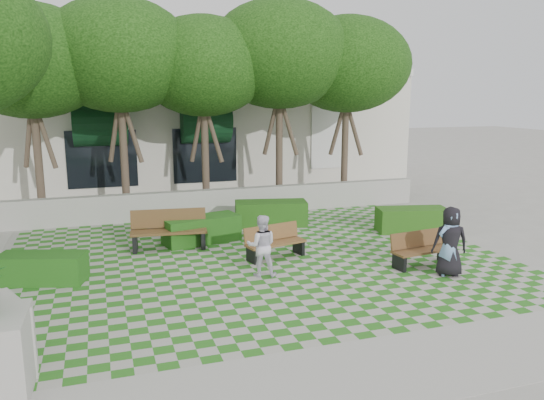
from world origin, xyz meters
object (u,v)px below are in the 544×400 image
object	(u,v)px
bench_east	(421,250)
bench_west	(169,230)
person_blue	(449,243)
person_white	(262,246)
hedge_midleft	(202,230)
person_dark	(450,242)
bench_mid	(275,242)
hedge_west	(42,268)
hedge_east	(412,220)
hedge_midright	(271,213)

from	to	relation	value
bench_east	bench_west	xyz separation A→B (m)	(-5.55, 3.32, 0.11)
person_blue	person_white	world-z (taller)	person_blue
hedge_midleft	person_dark	xyz separation A→B (m)	(4.81, -4.46, 0.43)
bench_mid	person_blue	xyz separation A→B (m)	(3.29, -2.52, 0.36)
bench_east	person_blue	world-z (taller)	person_blue
hedge_west	person_blue	world-z (taller)	person_blue
bench_west	hedge_east	size ratio (longest dim) A/B	0.99
bench_mid	bench_west	size ratio (longest dim) A/B	0.80
hedge_east	person_dark	xyz separation A→B (m)	(-1.40, -3.67, 0.44)
bench_west	hedge_midleft	xyz separation A→B (m)	(0.94, 0.33, -0.14)
person_white	hedge_east	bearing A→B (deg)	-139.90
bench_west	hedge_east	distance (m)	7.16
hedge_midright	person_dark	bearing A→B (deg)	-67.33
hedge_midleft	person_blue	world-z (taller)	person_blue
hedge_west	person_blue	bearing A→B (deg)	-15.56
bench_west	hedge_midright	distance (m)	3.71
hedge_east	bench_west	bearing A→B (deg)	176.35
bench_east	hedge_east	xyz separation A→B (m)	(1.59, 2.86, -0.04)
bench_west	person_blue	bearing A→B (deg)	-29.19
hedge_midright	person_white	bearing A→B (deg)	-110.78
hedge_midleft	bench_west	bearing A→B (deg)	-160.36
hedge_midright	person_dark	distance (m)	6.18
bench_mid	hedge_midleft	world-z (taller)	bench_mid
person_blue	hedge_west	bearing A→B (deg)	-14.02
bench_west	person_white	world-z (taller)	person_white
hedge_west	person_white	size ratio (longest dim) A/B	1.30
bench_east	hedge_east	bearing A→B (deg)	53.90
hedge_midright	person_blue	distance (m)	6.18
hedge_east	hedge_midright	size ratio (longest dim) A/B	0.93
bench_mid	person_dark	xyz separation A→B (m)	(3.33, -2.50, 0.40)
hedge_midright	person_dark	size ratio (longest dim) A/B	1.38
hedge_west	person_blue	size ratio (longest dim) A/B	1.20
person_blue	person_white	distance (m)	4.22
hedge_midright	bench_mid	bearing A→B (deg)	-106.61
bench_west	hedge_midright	world-z (taller)	bench_west
hedge_midleft	person_white	size ratio (longest dim) A/B	1.48
person_dark	bench_mid	bearing A→B (deg)	-16.53
hedge_east	hedge_midleft	world-z (taller)	hedge_midleft
person_dark	hedge_east	bearing A→B (deg)	-90.43
hedge_west	person_white	bearing A→B (deg)	-12.92
bench_east	bench_mid	size ratio (longest dim) A/B	0.98
bench_west	person_white	distance (m)	3.29
bench_west	hedge_midleft	bearing A→B (deg)	26.45
hedge_west	person_dark	distance (m)	9.06
bench_east	person_white	distance (m)	3.89
hedge_midright	hedge_midleft	size ratio (longest dim) A/B	1.06
hedge_east	person_blue	xyz separation A→B (m)	(-1.43, -3.69, 0.40)
hedge_east	hedge_west	bearing A→B (deg)	-172.83
bench_east	person_blue	size ratio (longest dim) A/B	1.06
bench_east	bench_west	distance (m)	6.47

